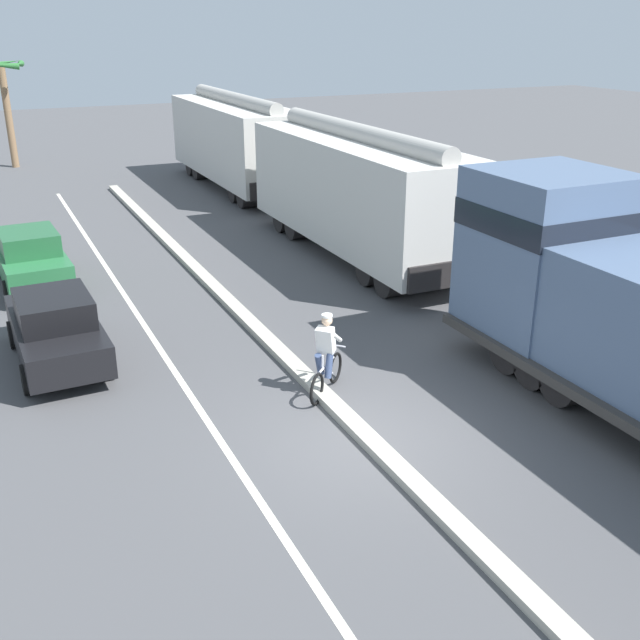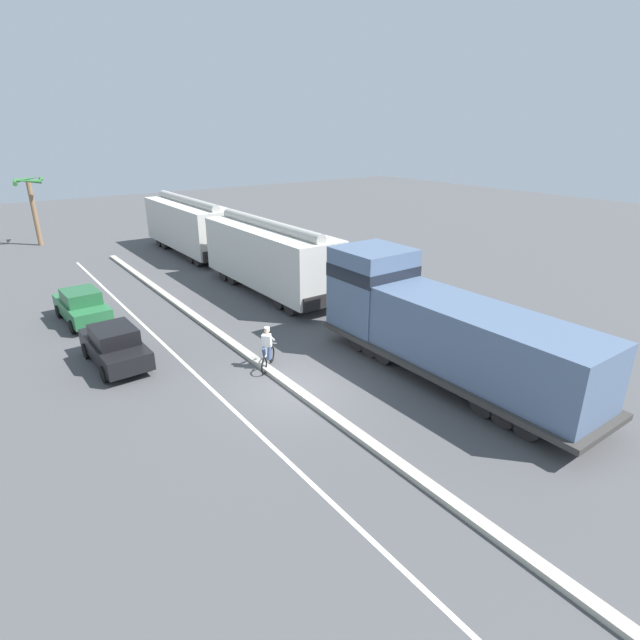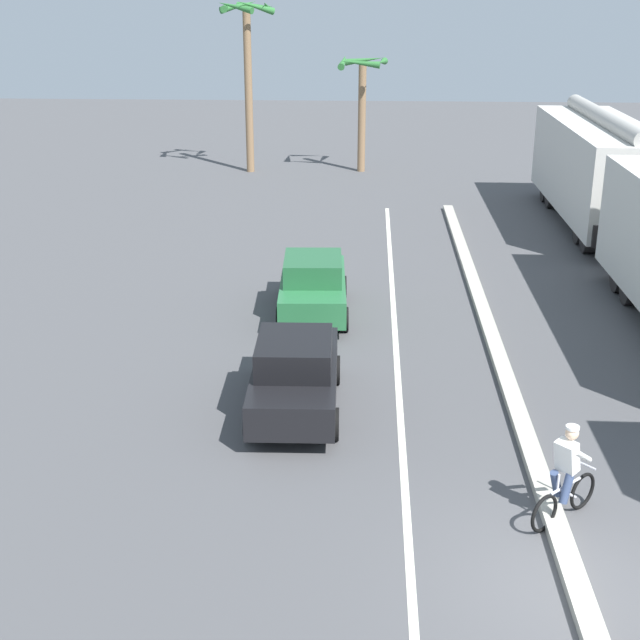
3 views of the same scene
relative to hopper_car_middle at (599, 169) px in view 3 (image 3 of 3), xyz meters
The scene contains 9 objects.
ground_plane 22.50m from the hopper_car_middle, 103.35° to the right, with size 120.00×120.00×0.00m, color #4C4C4F.
median_curb 16.74m from the hopper_car_middle, 108.13° to the right, with size 0.36×36.00×0.16m, color #B2AD9E.
lane_stripe 17.64m from the hopper_car_middle, 115.61° to the right, with size 0.14×36.00×0.01m, color silver.
hopper_car_middle is the anchor object (origin of this frame).
parked_car_black 18.76m from the hopper_car_middle, 121.40° to the right, with size 1.92×4.24×1.62m.
parked_car_green 14.15m from the hopper_car_middle, 133.75° to the right, with size 1.99×4.28×1.62m.
cyclist 20.50m from the hopper_car_middle, 104.22° to the right, with size 1.28×1.22×1.71m.
palm_tree_near 17.28m from the hopper_car_middle, 145.86° to the left, with size 2.69×2.77×7.83m.
palm_tree_far 13.26m from the hopper_car_middle, 131.56° to the left, with size 2.30×2.28×5.40m.
Camera 3 is at (-3.13, -10.85, 8.24)m, focal length 50.00 mm.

